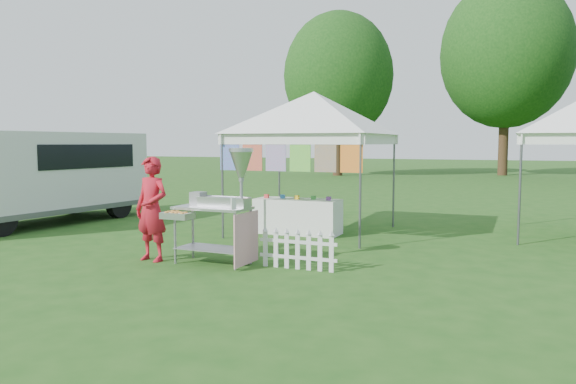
% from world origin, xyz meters
% --- Properties ---
extents(ground, '(120.00, 120.00, 0.00)m').
position_xyz_m(ground, '(0.00, 0.00, 0.00)').
color(ground, '#1F4D16').
rests_on(ground, ground).
extents(canopy_main, '(4.24, 4.24, 3.45)m').
position_xyz_m(canopy_main, '(0.00, 3.49, 2.99)').
color(canopy_main, '#59595E').
rests_on(canopy_main, ground).
extents(tree_left, '(6.40, 6.40, 9.53)m').
position_xyz_m(tree_left, '(-6.00, 24.00, 5.83)').
color(tree_left, '#392115').
rests_on(tree_left, ground).
extents(tree_mid, '(7.60, 7.60, 11.52)m').
position_xyz_m(tree_mid, '(3.00, 28.00, 7.14)').
color(tree_mid, '#392115').
rests_on(tree_mid, ground).
extents(donut_cart, '(1.35, 0.87, 1.84)m').
position_xyz_m(donut_cart, '(-0.19, -0.09, 1.08)').
color(donut_cart, gray).
rests_on(donut_cart, ground).
extents(vendor, '(0.67, 0.49, 1.70)m').
position_xyz_m(vendor, '(-1.42, -0.25, 0.85)').
color(vendor, '#B21524').
rests_on(vendor, ground).
extents(cargo_van, '(2.59, 5.40, 2.17)m').
position_xyz_m(cargo_van, '(-6.47, 2.36, 1.17)').
color(cargo_van, silver).
rests_on(cargo_van, ground).
extents(picket_fence, '(1.26, 0.03, 0.56)m').
position_xyz_m(picket_fence, '(1.00, 0.07, 0.29)').
color(picket_fence, silver).
rests_on(picket_fence, ground).
extents(display_table, '(1.80, 0.70, 0.74)m').
position_xyz_m(display_table, '(-0.25, 3.22, 0.37)').
color(display_table, white).
rests_on(display_table, ground).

